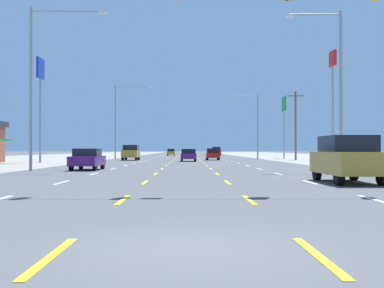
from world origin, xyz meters
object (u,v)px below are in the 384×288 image
sedan_center_turn_mid (189,155)px  suv_far_right_farthest (216,151)px  suv_far_right_nearest (347,158)px  streetlight_right_row_1 (255,121)px  hatchback_inner_left_farther (171,152)px  suv_far_left_midfar (131,152)px  sedan_far_left_near (88,159)px  hatchback_inner_right_far (213,154)px  streetlight_left_row_0 (39,75)px  pole_sign_right_row_1 (333,82)px  pole_sign_right_row_2 (284,111)px  streetlight_right_row_0 (336,79)px  pole_sign_left_row_1 (40,82)px  streetlight_left_row_1 (119,116)px

sedan_center_turn_mid → suv_far_right_farthest: 57.88m
suv_far_right_nearest → streetlight_right_row_1: (2.97, 51.42, 4.39)m
hatchback_inner_left_farther → suv_far_left_midfar: bearing=-94.3°
sedan_far_left_near → hatchback_inner_right_far: size_ratio=1.15×
suv_far_right_nearest → streetlight_left_row_0: 20.97m
sedan_center_turn_mid → hatchback_inner_right_far: 8.24m
pole_sign_right_row_1 → pole_sign_right_row_2: 28.89m
suv_far_left_midfar → suv_far_right_farthest: 53.14m
streetlight_right_row_1 → hatchback_inner_left_farther: bearing=107.3°
suv_far_right_nearest → hatchback_inner_left_farther: suv_far_right_nearest is taller
sedan_far_left_near → hatchback_inner_left_farther: hatchback_inner_left_farther is taller
pole_sign_right_row_2 → suv_far_right_farthest: bearing=101.6°
streetlight_right_row_0 → pole_sign_right_row_1: bearing=74.7°
pole_sign_left_row_1 → streetlight_left_row_0: bearing=-74.3°
pole_sign_right_row_1 → streetlight_left_row_0: pole_sign_right_row_1 is taller
pole_sign_right_row_1 → suv_far_right_farthest: bearing=96.1°
hatchback_inner_left_farther → pole_sign_left_row_1: pole_sign_left_row_1 is taller
sedan_far_left_near → hatchback_inner_left_farther: size_ratio=1.15×
suv_far_left_midfar → streetlight_right_row_1: (16.95, 6.54, 4.39)m
hatchback_inner_right_far → pole_sign_left_row_1: size_ratio=0.35×
hatchback_inner_right_far → streetlight_left_row_0: streetlight_left_row_0 is taller
hatchback_inner_right_far → streetlight_right_row_0: 35.23m
suv_far_right_nearest → sedan_center_turn_mid: bearing=99.6°
suv_far_right_farthest → pole_sign_right_row_1: bearing=-83.9°
suv_far_right_nearest → streetlight_left_row_1: (-16.39, 51.42, 5.18)m
pole_sign_left_row_1 → pole_sign_right_row_2: 38.71m
hatchback_inner_left_farther → pole_sign_right_row_2: pole_sign_right_row_2 is taller
hatchback_inner_left_farther → streetlight_left_row_1: bearing=-98.1°
streetlight_right_row_1 → hatchback_inner_right_far: bearing=-140.4°
sedan_far_left_near → streetlight_left_row_0: 6.39m
sedan_far_left_near → streetlight_right_row_0: 17.45m
pole_sign_right_row_2 → streetlight_left_row_1: streetlight_left_row_1 is taller
streetlight_left_row_0 → streetlight_left_row_1: (0.02, 39.45, -0.04)m
sedan_far_left_near → hatchback_inner_right_far: 34.24m
hatchback_inner_left_farther → pole_sign_right_row_2: bearing=-63.7°
hatchback_inner_right_far → streetlight_right_row_1: streetlight_right_row_1 is taller
sedan_center_turn_mid → hatchback_inner_left_farther: hatchback_inner_left_farther is taller
suv_far_left_midfar → hatchback_inner_right_far: bearing=7.2°
pole_sign_left_row_1 → streetlight_right_row_0: size_ratio=1.05×
suv_far_right_farthest → hatchback_inner_left_farther: bearing=-168.2°
suv_far_left_midfar → streetlight_left_row_0: 33.41m
streetlight_left_row_0 → streetlight_right_row_0: (19.45, -0.00, -0.24)m
streetlight_right_row_0 → pole_sign_right_row_2: bearing=83.5°
streetlight_right_row_0 → streetlight_right_row_1: (-0.07, 39.45, -0.58)m
hatchback_inner_right_far → hatchback_inner_left_farther: 48.29m
sedan_center_turn_mid → streetlight_left_row_1: streetlight_left_row_1 is taller
streetlight_right_row_0 → suv_far_right_farthest: bearing=92.1°
hatchback_inner_left_farther → pole_sign_right_row_1: (17.67, -66.16, 7.18)m
streetlight_right_row_0 → streetlight_left_row_1: streetlight_left_row_1 is taller
pole_sign_right_row_1 → streetlight_left_row_1: size_ratio=1.03×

